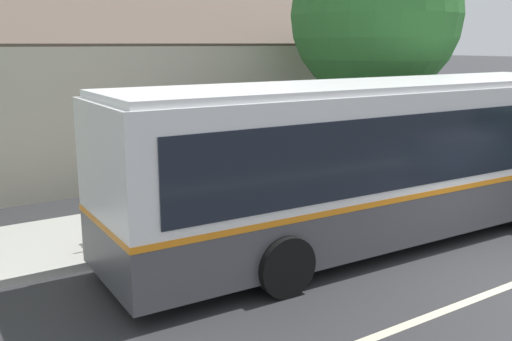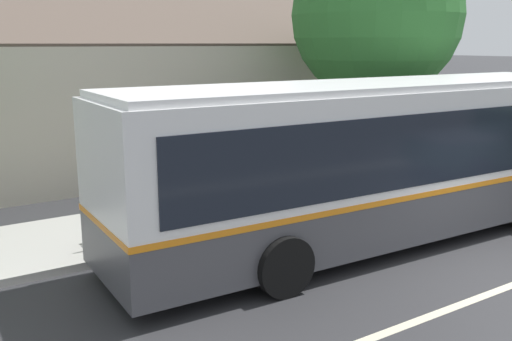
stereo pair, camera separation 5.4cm
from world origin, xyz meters
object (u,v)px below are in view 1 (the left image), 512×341
at_px(transit_bus, 378,157).
at_px(street_tree_primary, 377,22).
at_px(bench_down_street, 135,218).
at_px(bus_stop_sign, 502,122).

height_order(transit_bus, street_tree_primary, street_tree_primary).
bearing_deg(bench_down_street, street_tree_primary, 12.18).
bearing_deg(street_tree_primary, bench_down_street, -167.82).
bearing_deg(transit_bus, bench_down_street, 150.83).
height_order(bench_down_street, street_tree_primary, street_tree_primary).
bearing_deg(transit_bus, street_tree_primary, 46.54).
bearing_deg(bus_stop_sign, bench_down_street, 178.68).
distance_m(transit_bus, street_tree_primary, 6.30).
xyz_separation_m(street_tree_primary, bus_stop_sign, (3.30, -2.01, -2.87)).
relative_size(street_tree_primary, bus_stop_sign, 2.95).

